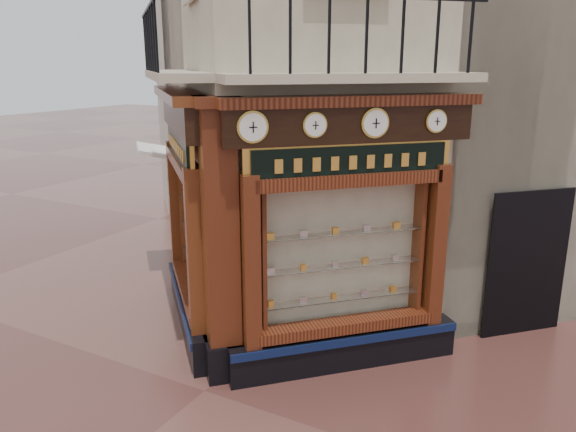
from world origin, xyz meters
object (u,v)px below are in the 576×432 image
Objects in this scene: corner_pilaster at (221,247)px; clock_d at (436,121)px; clock_c at (375,123)px; awning at (165,271)px; clock_b at (315,125)px; signboard_left at (180,147)px; clock_a at (253,127)px; signboard_right at (351,162)px.

corner_pilaster reaches higher than clock_d.
clock_c reaches higher than awning.
clock_c reaches higher than clock_b.
clock_c is 0.19× the size of signboard_left.
clock_c is at bearing 0.00° from clock_a.
corner_pilaster is at bearing 171.73° from clock_d.
signboard_right is (0.32, 0.48, -0.52)m from clock_b.
clock_a is 0.19× the size of signboard_left.
clock_a is at bearing -169.92° from awning.
clock_b is 0.15× the size of signboard_right.
signboard_left is at bearing 107.58° from clock_a.
clock_a reaches higher than clock_c.
corner_pilaster is at bearing -169.75° from signboard_left.
clock_a reaches higher than signboard_right.
clock_c is 0.91m from clock_d.
awning is 4.14m from signboard_left.
clock_c is at bearing -132.89° from signboard_left.
clock_a is 0.29× the size of awning.
clock_a reaches higher than clock_d.
clock_c is at bearing -180.00° from clock_d.
awning is (-3.53, 2.82, -1.95)m from corner_pilaster.
clock_b is at bearing 0.00° from clock_a.
clock_c is at bearing -152.78° from awning.
signboard_right is (1.46, 1.01, 1.15)m from corner_pilaster.
corner_pilaster reaches higher than clock_a.
corner_pilaster is 9.87× the size of clock_a.
clock_a is 0.82m from clock_b.
clock_d is at bearing -123.79° from signboard_left.
corner_pilaster is 1.86× the size of signboard_left.
clock_d is 0.23× the size of awning.
clock_d reaches higher than signboard_left.
clock_a is at bearing -180.00° from clock_c.
clock_d is at bearing -145.03° from awning.
corner_pilaster reaches higher than signboard_left.
signboard_right reaches higher than signboard_left.
clock_a is (0.57, -0.04, 1.67)m from corner_pilaster.
corner_pilaster is 2.12m from signboard_left.
signboard_right is (-0.27, -0.12, -0.52)m from clock_c.
corner_pilaster is at bearing 169.75° from signboard_right.
clock_c reaches higher than clock_d.
signboard_right is (-0.92, -0.76, -0.52)m from clock_d.
clock_c is 0.18× the size of signboard_right.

